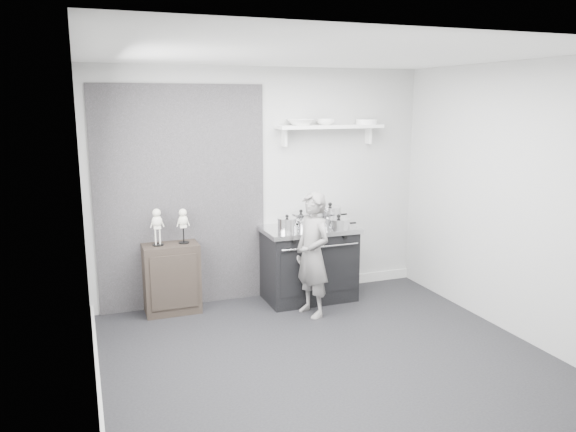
% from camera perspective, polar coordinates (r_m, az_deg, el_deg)
% --- Properties ---
extents(ground, '(4.00, 4.00, 0.00)m').
position_cam_1_polar(ground, '(5.37, 3.66, -14.00)').
color(ground, black).
rests_on(ground, ground).
extents(room_shell, '(4.02, 3.62, 2.71)m').
position_cam_1_polar(room_shell, '(4.99, 2.27, 3.77)').
color(room_shell, '#A9A9A7').
rests_on(room_shell, ground).
extents(wall_shelf, '(1.30, 0.26, 0.24)m').
position_cam_1_polar(wall_shelf, '(6.70, 4.29, 8.95)').
color(wall_shelf, white).
rests_on(wall_shelf, room_shell).
extents(stove, '(1.09, 0.68, 0.87)m').
position_cam_1_polar(stove, '(6.65, 2.13, -4.79)').
color(stove, black).
rests_on(stove, ground).
extents(side_cabinet, '(0.60, 0.35, 0.78)m').
position_cam_1_polar(side_cabinet, '(6.38, -11.73, -6.22)').
color(side_cabinet, black).
rests_on(side_cabinet, ground).
extents(child, '(0.44, 0.57, 1.37)m').
position_cam_1_polar(child, '(6.09, 2.51, -3.95)').
color(child, slate).
rests_on(child, ground).
extents(pot_front_left, '(0.30, 0.22, 0.19)m').
position_cam_1_polar(pot_front_left, '(6.31, -0.09, -0.87)').
color(pot_front_left, silver).
rests_on(pot_front_left, stove).
extents(pot_back_left, '(0.33, 0.24, 0.19)m').
position_cam_1_polar(pot_back_left, '(6.61, 1.33, -0.31)').
color(pot_back_left, silver).
rests_on(pot_back_left, stove).
extents(pot_back_right, '(0.36, 0.27, 0.25)m').
position_cam_1_polar(pot_back_right, '(6.74, 4.29, 0.14)').
color(pot_back_right, silver).
rests_on(pot_back_right, stove).
extents(pot_front_right, '(0.36, 0.27, 0.17)m').
position_cam_1_polar(pot_front_right, '(6.46, 5.16, -0.75)').
color(pot_front_right, silver).
rests_on(pot_front_right, stove).
extents(pot_front_center, '(0.28, 0.19, 0.16)m').
position_cam_1_polar(pot_front_center, '(6.35, 1.79, -0.94)').
color(pot_front_center, silver).
rests_on(pot_front_center, stove).
extents(skeleton_full, '(0.13, 0.08, 0.47)m').
position_cam_1_polar(skeleton_full, '(6.20, -13.15, -0.82)').
color(skeleton_full, silver).
rests_on(skeleton_full, side_cabinet).
extents(skeleton_torso, '(0.12, 0.08, 0.45)m').
position_cam_1_polar(skeleton_torso, '(6.24, -10.60, -0.74)').
color(skeleton_torso, silver).
rests_on(skeleton_torso, side_cabinet).
extents(bowl_large, '(0.30, 0.30, 0.07)m').
position_cam_1_polar(bowl_large, '(6.54, 1.25, 9.51)').
color(bowl_large, white).
rests_on(bowl_large, wall_shelf).
extents(bowl_small, '(0.22, 0.22, 0.07)m').
position_cam_1_polar(bowl_small, '(6.67, 3.85, 9.51)').
color(bowl_small, white).
rests_on(bowl_small, wall_shelf).
extents(plate_stack, '(0.25, 0.25, 0.06)m').
position_cam_1_polar(plate_stack, '(6.91, 7.99, 9.47)').
color(plate_stack, white).
rests_on(plate_stack, wall_shelf).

